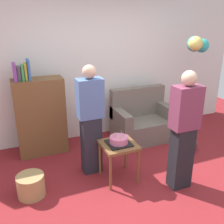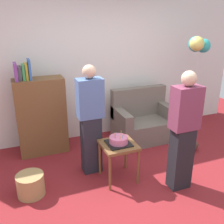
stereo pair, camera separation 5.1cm
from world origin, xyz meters
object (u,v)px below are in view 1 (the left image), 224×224
couch (142,122)px  person_blowing_candles (91,120)px  birthday_cake (119,140)px  wicker_basket (31,186)px  handbag (191,145)px  person_holding_cake (184,131)px  side_table (119,149)px  bookshelf (40,116)px  balloon_bunch (197,44)px

couch → person_blowing_candles: (-1.24, -0.70, 0.49)m
birthday_cake → wicker_basket: birthday_cake is taller
handbag → person_holding_cake: bearing=-136.9°
person_blowing_candles → wicker_basket: person_blowing_candles is taller
side_table → wicker_basket: (-1.22, 0.09, -0.33)m
bookshelf → side_table: bookshelf is taller
bookshelf → person_blowing_candles: 1.07m
handbag → bookshelf: bearing=158.4°
wicker_basket → handbag: bearing=3.9°
bookshelf → birthday_cake: size_ratio=5.04×
bookshelf → birthday_cake: bookshelf is taller
couch → handbag: couch is taller
side_table → handbag: 1.57m
side_table → birthday_cake: size_ratio=1.76×
side_table → person_blowing_candles: size_ratio=0.35×
person_blowing_candles → side_table: bearing=-49.8°
birthday_cake → wicker_basket: size_ratio=0.89×
person_holding_cake → handbag: bearing=-141.3°
bookshelf → balloon_bunch: size_ratio=0.85×
couch → bookshelf: 1.88m
person_holding_cake → side_table: bearing=-38.2°
person_blowing_candles → balloon_bunch: (2.16, 0.48, 0.92)m
couch → wicker_basket: bearing=-156.0°
bookshelf → balloon_bunch: balloon_bunch is taller
couch → birthday_cake: 1.44m
couch → person_holding_cake: (-0.24, -1.53, 0.49)m
side_table → balloon_bunch: balloon_bunch is taller
bookshelf → handbag: bookshelf is taller
birthday_cake → person_holding_cake: size_ratio=0.20×
person_holding_cake → balloon_bunch: (1.16, 1.31, 0.92)m
person_holding_cake → person_blowing_candles: bearing=-43.8°
handbag → side_table: bearing=-169.8°
side_table → balloon_bunch: (1.87, 0.83, 1.28)m
bookshelf → person_holding_cake: (1.60, -1.69, 0.16)m
person_holding_cake → handbag: size_ratio=5.82×
person_holding_cake → wicker_basket: (-1.93, 0.56, -0.68)m
bookshelf → side_table: size_ratio=2.86×
birthday_cake → balloon_bunch: 2.34m
couch → wicker_basket: couch is taller
person_holding_cake → balloon_bunch: bearing=-136.0°
side_table → handbag: side_table is taller
person_blowing_candles → person_holding_cake: 1.29m
couch → handbag: 0.99m
couch → wicker_basket: (-2.17, -0.97, -0.19)m
person_blowing_candles → couch: bearing=29.6°
person_holding_cake → balloon_bunch: balloon_bunch is taller
birthday_cake → handbag: (1.50, 0.27, -0.51)m
balloon_bunch → wicker_basket: bearing=-166.4°
person_holding_cake → wicker_basket: 2.12m
birthday_cake → person_blowing_candles: (-0.29, 0.35, 0.22)m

